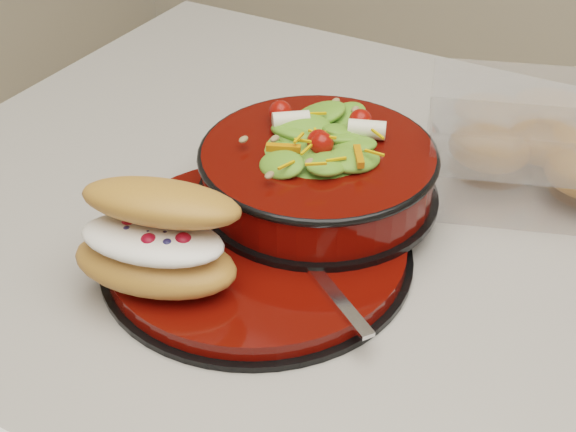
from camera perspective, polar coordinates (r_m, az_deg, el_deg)
The scene contains 5 objects.
dinner_plate at distance 0.70m, azimuth -2.22°, elevation -2.40°, with size 0.27×0.27×0.02m.
salad_bowl at distance 0.73m, azimuth 2.15°, elevation 3.70°, with size 0.22×0.22×0.09m.
croissant at distance 0.64m, azimuth -9.27°, elevation -1.53°, with size 0.15×0.12×0.08m.
fork at distance 0.65m, azimuth 2.05°, elevation -4.06°, with size 0.13×0.10×0.00m.
pastry_box at distance 0.81m, azimuth 17.53°, elevation 4.73°, with size 0.25×0.22×0.09m.
Camera 1 is at (0.08, -0.57, 1.34)m, focal length 50.00 mm.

